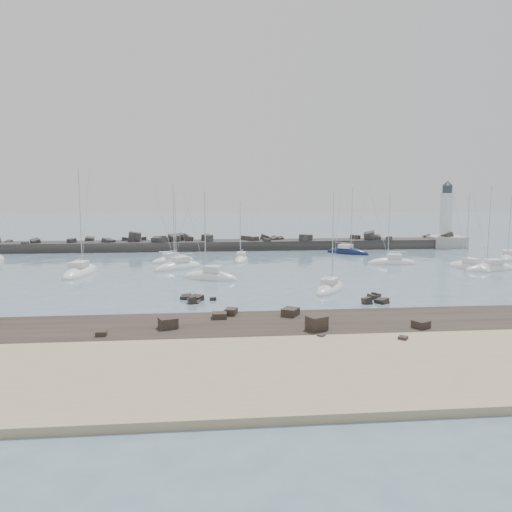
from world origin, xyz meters
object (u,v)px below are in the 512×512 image
at_px(lighthouse, 445,232).
at_px(sailboat_12, 507,258).
at_px(sailboat_4, 173,261).
at_px(sailboat_13, 178,268).
at_px(sailboat_5, 210,278).
at_px(sailboat_11, 491,269).
at_px(sailboat_3, 80,273).
at_px(sailboat_6, 241,260).
at_px(sailboat_7, 330,289).
at_px(sailboat_9, 392,263).
at_px(sailboat_10, 469,268).
at_px(sailboat_8, 347,253).

bearing_deg(lighthouse, sailboat_12, -83.82).
relative_size(sailboat_4, sailboat_13, 0.92).
bearing_deg(sailboat_5, sailboat_11, 4.74).
xyz_separation_m(sailboat_3, sailboat_4, (12.38, 11.34, -0.02)).
xyz_separation_m(lighthouse, sailboat_6, (-44.55, -16.83, -2.96)).
bearing_deg(sailboat_5, sailboat_7, -32.28).
height_order(sailboat_5, sailboat_9, sailboat_5).
bearing_deg(sailboat_7, sailboat_9, 52.76).
xyz_separation_m(sailboat_3, sailboat_7, (32.81, -15.06, -0.02)).
height_order(sailboat_3, sailboat_12, sailboat_3).
xyz_separation_m(sailboat_7, sailboat_9, (15.30, 20.13, 0.01)).
height_order(sailboat_3, sailboat_13, sailboat_3).
bearing_deg(sailboat_4, sailboat_9, -9.96).
relative_size(sailboat_5, sailboat_12, 1.08).
bearing_deg(sailboat_13, sailboat_11, -7.53).
xyz_separation_m(sailboat_5, sailboat_7, (14.30, -9.03, -0.03)).
bearing_deg(sailboat_5, sailboat_12, 16.12).
relative_size(sailboat_3, sailboat_6, 1.47).
bearing_deg(sailboat_6, sailboat_13, -143.08).
relative_size(sailboat_6, sailboat_9, 0.87).
height_order(sailboat_12, sailboat_13, sailboat_13).
relative_size(sailboat_10, sailboat_12, 1.05).
distance_m(sailboat_4, sailboat_11, 50.16).
height_order(sailboat_6, sailboat_12, sailboat_12).
distance_m(sailboat_3, sailboat_11, 60.63).
height_order(sailboat_7, sailboat_8, sailboat_8).
height_order(sailboat_5, sailboat_12, sailboat_5).
distance_m(sailboat_6, sailboat_10, 36.23).
height_order(sailboat_10, sailboat_12, sailboat_10).
relative_size(sailboat_12, sailboat_13, 0.87).
relative_size(sailboat_8, sailboat_9, 1.09).
distance_m(sailboat_4, sailboat_10, 47.24).
bearing_deg(sailboat_8, sailboat_4, -166.61).
distance_m(sailboat_6, sailboat_9, 24.99).
distance_m(sailboat_9, sailboat_12, 22.76).
bearing_deg(sailboat_11, sailboat_10, 151.90).
bearing_deg(sailboat_10, sailboat_11, -28.10).
distance_m(sailboat_4, sailboat_6, 11.52).
xyz_separation_m(sailboat_4, sailboat_12, (58.14, -2.34, 0.01)).
distance_m(sailboat_7, sailboat_10, 28.73).
relative_size(lighthouse, sailboat_11, 1.07).
bearing_deg(sailboat_4, sailboat_3, -137.52).
height_order(sailboat_7, sailboat_13, sailboat_13).
height_order(sailboat_9, sailboat_13, sailboat_13).
xyz_separation_m(sailboat_5, sailboat_13, (-4.78, 9.68, -0.01)).
bearing_deg(sailboat_11, sailboat_3, 177.60).
xyz_separation_m(lighthouse, sailboat_4, (-56.07, -16.77, -2.96)).
xyz_separation_m(sailboat_10, sailboat_12, (12.59, 10.14, -0.01)).
relative_size(sailboat_7, sailboat_9, 1.01).
relative_size(sailboat_7, sailboat_13, 0.92).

